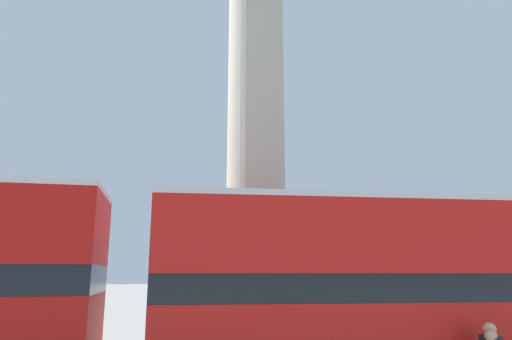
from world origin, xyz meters
TOP-DOWN VIEW (x-y plane):
  - monument_column at (0.00, 0.00)m, footprint 6.32×6.32m
  - bus_a at (1.98, -5.71)m, footprint 10.88×3.63m
  - street_lamp at (3.81, -2.14)m, footprint 0.47×0.47m

SIDE VIEW (x-z plane):
  - bus_a at x=1.98m, z-range 0.23..4.46m
  - street_lamp at x=3.81m, z-range 0.57..5.60m
  - monument_column at x=0.00m, z-range -3.45..15.14m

